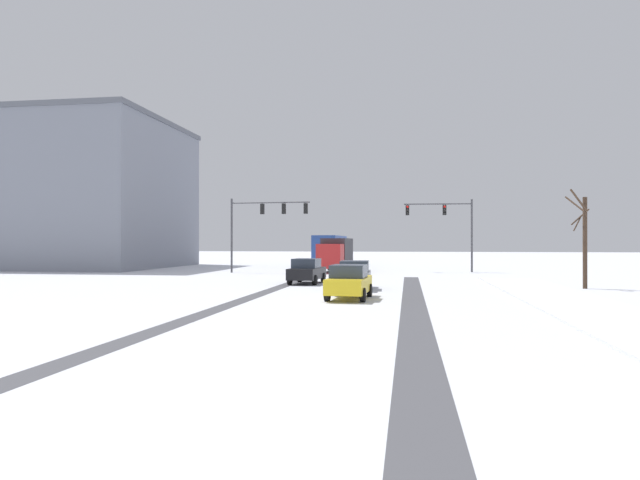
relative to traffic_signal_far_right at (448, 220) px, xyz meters
The scene contains 12 objects.
wheel_track_left_lane 28.40m from the traffic_signal_far_right, 96.77° to the right, with size 1.06×39.48×0.01m, color #4C4C51.
wheel_track_right_lane 30.31m from the traffic_signal_far_right, 111.73° to the right, with size 0.84×39.48×0.01m, color #4C4C51.
sidewalk_kerb_right 30.17m from the traffic_signal_far_right, 83.28° to the right, with size 4.00×39.48×0.12m, color white.
traffic_signal_far_right is the anchor object (origin of this frame).
traffic_signal_far_left 16.52m from the traffic_signal_far_right, 165.85° to the right, with size 7.14×0.64×6.50m.
car_black_lead 19.13m from the traffic_signal_far_right, 122.26° to the right, with size 2.01×4.19×1.62m.
car_grey_second 21.08m from the traffic_signal_far_right, 108.38° to the right, with size 1.95×4.16×1.62m.
car_yellow_cab_third 26.29m from the traffic_signal_far_right, 103.99° to the right, with size 1.99×4.18×1.62m.
bus_oncoming 16.61m from the traffic_signal_far_right, 137.79° to the left, with size 2.69×11.00×3.38m.
box_truck_delivery 10.51m from the traffic_signal_far_right, behind, with size 2.53×7.48×3.02m.
bare_tree_sidewalk_far 18.52m from the traffic_signal_far_right, 69.43° to the right, with size 1.47×1.69×5.77m.
office_building_far_left_block 41.82m from the traffic_signal_far_right, behind, with size 26.47×19.05×15.44m.
Camera 1 is at (4.85, -5.97, 2.69)m, focal length 31.74 mm.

